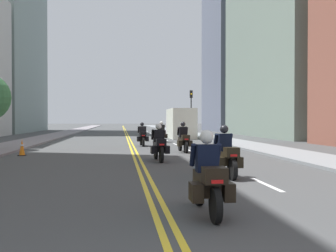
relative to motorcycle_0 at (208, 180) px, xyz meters
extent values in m
plane|color=#414344|center=(-0.85, 43.28, -0.65)|extent=(264.00, 264.00, 0.00)
cube|color=gray|center=(-8.62, 43.28, -0.59)|extent=(2.85, 144.00, 0.12)
cube|color=gray|center=(6.93, 43.28, -0.59)|extent=(2.85, 144.00, 0.12)
cube|color=yellow|center=(-0.97, 43.28, -0.64)|extent=(0.12, 132.00, 0.01)
cube|color=yellow|center=(-0.73, 43.28, -0.64)|extent=(0.12, 132.00, 0.01)
cube|color=silver|center=(2.33, 3.28, -0.64)|extent=(0.14, 2.40, 0.01)
cube|color=silver|center=(2.33, 9.28, -0.64)|extent=(0.14, 2.40, 0.01)
cube|color=silver|center=(2.33, 15.28, -0.64)|extent=(0.14, 2.40, 0.01)
cube|color=silver|center=(2.33, 21.28, -0.64)|extent=(0.14, 2.40, 0.01)
cube|color=silver|center=(2.33, 27.28, -0.64)|extent=(0.14, 2.40, 0.01)
cube|color=silver|center=(2.33, 33.28, -0.64)|extent=(0.14, 2.40, 0.01)
cube|color=silver|center=(2.33, 39.28, -0.64)|extent=(0.14, 2.40, 0.01)
cube|color=silver|center=(2.33, 45.28, -0.64)|extent=(0.14, 2.40, 0.01)
cube|color=silver|center=(2.33, 51.28, -0.64)|extent=(0.14, 2.40, 0.01)
cube|color=gray|center=(16.96, 34.28, 13.91)|extent=(9.40, 21.30, 29.13)
cube|color=#2D3847|center=(21.69, 34.28, 6.63)|extent=(0.04, 17.89, 0.90)
cube|color=#2D3847|center=(21.69, 34.28, 11.97)|extent=(0.04, 17.89, 0.90)
cube|color=gray|center=(-18.09, 52.92, 15.23)|extent=(8.28, 21.75, 31.76)
cube|color=slate|center=(17.03, 54.08, 14.22)|extent=(9.53, 13.35, 29.73)
cube|color=#2D3847|center=(21.81, 54.08, 6.78)|extent=(0.04, 11.21, 0.90)
cube|color=#2D3847|center=(21.81, 54.08, 12.23)|extent=(0.04, 11.21, 0.90)
cube|color=#2D3847|center=(21.81, 54.08, 17.68)|extent=(0.04, 11.21, 0.90)
cylinder|color=black|center=(0.00, 0.86, -0.34)|extent=(0.11, 0.61, 0.61)
cylinder|color=black|center=(0.00, -0.61, -0.34)|extent=(0.11, 0.61, 0.61)
cube|color=silver|center=(0.00, 0.86, -0.01)|extent=(0.14, 0.32, 0.04)
cube|color=black|center=(0.00, 0.12, -0.06)|extent=(0.32, 1.12, 0.40)
cube|color=black|center=(0.00, -0.54, 0.16)|extent=(0.40, 0.36, 0.28)
cube|color=red|center=(0.00, -0.73, 0.08)|extent=(0.20, 0.03, 0.06)
cube|color=black|center=(-0.28, -0.32, -0.16)|extent=(0.20, 0.44, 0.32)
cube|color=black|center=(0.28, -0.32, -0.16)|extent=(0.20, 0.44, 0.32)
cube|color=#B2C1CC|center=(0.00, 0.60, 0.32)|extent=(0.36, 0.12, 0.36)
cube|color=black|center=(0.00, 0.07, 0.40)|extent=(0.40, 0.26, 0.51)
cylinder|color=black|center=(-0.24, 0.22, 0.45)|extent=(0.10, 0.28, 0.45)
cylinder|color=black|center=(0.24, 0.22, 0.45)|extent=(0.10, 0.28, 0.45)
sphere|color=white|center=(0.00, 0.10, 0.79)|extent=(0.26, 0.26, 0.26)
cylinder|color=black|center=(1.53, 5.67, -0.33)|extent=(0.16, 0.63, 0.63)
cylinder|color=black|center=(1.63, 4.09, -0.33)|extent=(0.16, 0.63, 0.63)
cube|color=silver|center=(1.53, 5.67, 0.00)|extent=(0.16, 0.33, 0.04)
cube|color=black|center=(1.58, 4.88, -0.05)|extent=(0.39, 1.22, 0.40)
cube|color=black|center=(1.62, 4.17, 0.17)|extent=(0.42, 0.38, 0.28)
cube|color=red|center=(1.63, 3.98, 0.09)|extent=(0.20, 0.04, 0.06)
cube|color=black|center=(1.33, 4.39, -0.15)|extent=(0.23, 0.45, 0.32)
cube|color=black|center=(1.89, 4.42, -0.15)|extent=(0.23, 0.45, 0.32)
cube|color=#B2C1CC|center=(1.55, 5.39, 0.33)|extent=(0.37, 0.14, 0.36)
cube|color=black|center=(1.58, 4.83, 0.41)|extent=(0.41, 0.28, 0.54)
cylinder|color=black|center=(1.33, 4.97, 0.46)|extent=(0.12, 0.29, 0.45)
cylinder|color=black|center=(1.81, 5.00, 0.46)|extent=(0.12, 0.29, 0.45)
sphere|color=black|center=(1.58, 4.86, 0.82)|extent=(0.26, 0.26, 0.26)
cylinder|color=black|center=(-0.03, 10.61, -0.31)|extent=(0.15, 0.67, 0.67)
cylinder|color=black|center=(0.06, 9.06, -0.31)|extent=(0.15, 0.67, 0.67)
cube|color=silver|center=(-0.03, 10.61, 0.04)|extent=(0.16, 0.33, 0.04)
cube|color=black|center=(0.01, 9.83, -0.03)|extent=(0.39, 1.20, 0.40)
cube|color=black|center=(0.05, 9.13, 0.19)|extent=(0.42, 0.38, 0.28)
cube|color=red|center=(0.07, 8.94, 0.11)|extent=(0.20, 0.04, 0.06)
cube|color=black|center=(-0.24, 9.35, -0.13)|extent=(0.23, 0.45, 0.32)
cube|color=black|center=(0.32, 9.38, -0.13)|extent=(0.23, 0.45, 0.32)
cube|color=#B2C1CC|center=(-0.02, 10.33, 0.35)|extent=(0.37, 0.14, 0.36)
cube|color=black|center=(0.02, 9.78, 0.43)|extent=(0.41, 0.28, 0.52)
cylinder|color=black|center=(-0.23, 9.92, 0.48)|extent=(0.12, 0.29, 0.45)
cylinder|color=black|center=(0.25, 9.94, 0.48)|extent=(0.12, 0.29, 0.45)
sphere|color=white|center=(0.02, 9.81, 0.83)|extent=(0.26, 0.26, 0.26)
cylinder|color=black|center=(1.74, 15.19, -0.33)|extent=(0.15, 0.64, 0.64)
cylinder|color=black|center=(1.82, 13.61, -0.33)|extent=(0.15, 0.64, 0.64)
cube|color=silver|center=(1.74, 15.19, 0.01)|extent=(0.16, 0.33, 0.04)
cube|color=black|center=(1.78, 14.40, -0.05)|extent=(0.38, 1.21, 0.40)
cube|color=black|center=(1.82, 13.69, 0.17)|extent=(0.42, 0.38, 0.28)
cube|color=red|center=(1.83, 13.50, 0.09)|extent=(0.20, 0.04, 0.06)
cube|color=black|center=(1.53, 13.91, -0.15)|extent=(0.22, 0.45, 0.32)
cube|color=black|center=(2.09, 13.94, -0.15)|extent=(0.22, 0.45, 0.32)
cube|color=#B2C1CC|center=(1.76, 14.90, 0.33)|extent=(0.37, 0.14, 0.36)
cube|color=black|center=(1.79, 14.35, 0.44)|extent=(0.41, 0.28, 0.58)
cylinder|color=black|center=(1.54, 14.49, 0.49)|extent=(0.11, 0.29, 0.45)
cylinder|color=black|center=(2.02, 14.51, 0.49)|extent=(0.11, 0.29, 0.45)
sphere|color=black|center=(1.79, 14.38, 0.87)|extent=(0.26, 0.26, 0.26)
cylinder|color=black|center=(-0.18, 20.59, -0.33)|extent=(0.16, 0.63, 0.63)
cylinder|color=black|center=(-0.11, 19.03, -0.33)|extent=(0.16, 0.63, 0.63)
cube|color=silver|center=(-0.18, 20.59, 0.00)|extent=(0.15, 0.33, 0.04)
cube|color=black|center=(-0.15, 19.81, -0.05)|extent=(0.37, 1.20, 0.40)
cube|color=black|center=(-0.12, 19.11, 0.17)|extent=(0.41, 0.38, 0.28)
cube|color=red|center=(-0.11, 18.92, 0.09)|extent=(0.20, 0.04, 0.06)
cube|color=black|center=(-0.41, 19.33, -0.15)|extent=(0.22, 0.45, 0.32)
cube|color=black|center=(0.15, 19.36, -0.15)|extent=(0.22, 0.45, 0.32)
cube|color=#B2C1CC|center=(-0.17, 20.31, 0.33)|extent=(0.36, 0.14, 0.36)
cube|color=black|center=(-0.14, 19.76, 0.41)|extent=(0.41, 0.28, 0.53)
cylinder|color=black|center=(-0.39, 19.90, 0.46)|extent=(0.11, 0.28, 0.45)
cylinder|color=black|center=(0.09, 19.92, 0.46)|extent=(0.11, 0.28, 0.45)
sphere|color=black|center=(-0.15, 19.79, 0.81)|extent=(0.26, 0.26, 0.26)
cylinder|color=black|center=(1.58, 25.24, -0.34)|extent=(0.17, 0.62, 0.61)
cylinder|color=black|center=(1.68, 23.66, -0.34)|extent=(0.17, 0.62, 0.61)
cube|color=silver|center=(1.58, 25.24, -0.01)|extent=(0.16, 0.33, 0.04)
cube|color=black|center=(1.63, 24.45, -0.06)|extent=(0.39, 1.22, 0.40)
cube|color=black|center=(1.67, 23.74, 0.16)|extent=(0.42, 0.38, 0.28)
cube|color=red|center=(1.68, 23.55, 0.08)|extent=(0.20, 0.04, 0.06)
cube|color=black|center=(1.38, 23.96, -0.16)|extent=(0.23, 0.45, 0.32)
cube|color=black|center=(1.94, 23.99, -0.16)|extent=(0.23, 0.45, 0.32)
cube|color=#B2C1CC|center=(1.60, 24.95, 0.32)|extent=(0.37, 0.14, 0.36)
cube|color=black|center=(1.63, 24.40, 0.43)|extent=(0.41, 0.28, 0.59)
cylinder|color=black|center=(1.39, 24.53, 0.48)|extent=(0.12, 0.29, 0.45)
cylinder|color=black|center=(1.86, 24.56, 0.48)|extent=(0.12, 0.29, 0.45)
sphere|color=white|center=(1.63, 24.43, 0.87)|extent=(0.26, 0.26, 0.26)
cube|color=black|center=(-6.39, 13.16, -0.63)|extent=(0.36, 0.36, 0.03)
cone|color=orange|center=(-6.39, 13.16, -0.23)|extent=(0.29, 0.29, 0.79)
cylinder|color=white|center=(-6.39, 13.16, -0.13)|extent=(0.19, 0.19, 0.08)
cylinder|color=black|center=(5.90, 35.09, 1.42)|extent=(0.12, 0.12, 4.14)
cube|color=black|center=(5.90, 35.09, 3.84)|extent=(0.28, 0.28, 0.80)
sphere|color=yellow|center=(5.90, 34.94, 3.84)|extent=(0.18, 0.18, 0.18)
cube|color=silver|center=(4.10, 33.42, 0.45)|extent=(2.00, 1.80, 2.20)
cube|color=silver|center=(4.10, 30.42, 0.75)|extent=(2.20, 5.20, 2.80)
cylinder|color=black|center=(4.10, 33.02, -0.20)|extent=(2.00, 0.90, 0.90)
cylinder|color=black|center=(4.10, 28.82, -0.20)|extent=(2.00, 0.90, 0.90)
camera|label=1|loc=(-1.60, -7.28, 1.11)|focal=43.15mm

